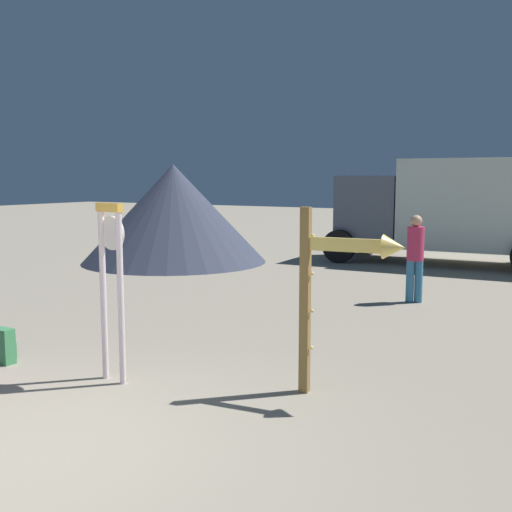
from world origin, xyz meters
The scene contains 7 objects.
ground_plane centered at (0.00, 0.00, 0.00)m, with size 80.00×80.00×0.00m, color gray.
standing_clock centered at (-0.70, 1.84, 1.24)m, with size 0.40×0.15×2.04m.
arrow_sign centered at (1.73, 2.65, 1.32)m, with size 1.11×0.29×2.02m.
backpack centered at (-2.36, 1.63, 0.22)m, with size 0.26×0.20×0.45m.
person_distant centered at (0.97, 8.04, 0.91)m, with size 0.31×0.31×1.64m.
box_truck_near centered at (0.72, 13.68, 1.55)m, with size 6.81×2.82×2.80m.
dome_tent centered at (-6.37, 10.22, 1.34)m, with size 5.07×5.07×2.68m.
Camera 1 is at (4.19, -3.25, 2.32)m, focal length 43.32 mm.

